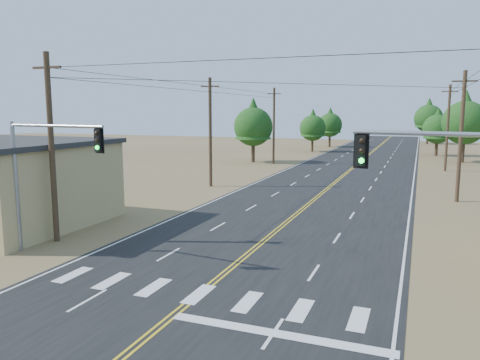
% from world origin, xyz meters
% --- Properties ---
extents(road, '(15.00, 200.00, 0.02)m').
position_xyz_m(road, '(0.00, 30.00, 0.01)').
color(road, black).
rests_on(road, ground).
extents(utility_pole_left_near, '(1.80, 0.30, 10.00)m').
position_xyz_m(utility_pole_left_near, '(-10.50, 12.00, 5.12)').
color(utility_pole_left_near, '#4C3826').
rests_on(utility_pole_left_near, ground).
extents(utility_pole_left_mid, '(1.80, 0.30, 10.00)m').
position_xyz_m(utility_pole_left_mid, '(-10.50, 32.00, 5.12)').
color(utility_pole_left_mid, '#4C3826').
rests_on(utility_pole_left_mid, ground).
extents(utility_pole_left_far, '(1.80, 0.30, 10.00)m').
position_xyz_m(utility_pole_left_far, '(-10.50, 52.00, 5.12)').
color(utility_pole_left_far, '#4C3826').
rests_on(utility_pole_left_far, ground).
extents(utility_pole_right_mid, '(1.80, 0.30, 10.00)m').
position_xyz_m(utility_pole_right_mid, '(10.50, 32.00, 5.12)').
color(utility_pole_right_mid, '#4C3826').
rests_on(utility_pole_right_mid, ground).
extents(utility_pole_right_far, '(1.80, 0.30, 10.00)m').
position_xyz_m(utility_pole_right_far, '(10.50, 52.00, 5.12)').
color(utility_pole_right_far, '#4C3826').
rests_on(utility_pole_right_far, ground).
extents(signal_mast_left, '(5.98, 0.99, 6.49)m').
position_xyz_m(signal_mast_left, '(-9.25, 9.80, 4.44)').
color(signal_mast_left, gray).
rests_on(signal_mast_left, ground).
extents(tree_left_near, '(5.30, 5.30, 8.83)m').
position_xyz_m(tree_left_near, '(-13.78, 53.12, 5.40)').
color(tree_left_near, '#3F2D1E').
rests_on(tree_left_near, ground).
extents(tree_left_mid, '(4.46, 4.46, 7.43)m').
position_xyz_m(tree_left_mid, '(-9.79, 72.56, 4.54)').
color(tree_left_mid, '#3F2D1E').
rests_on(tree_left_mid, ground).
extents(tree_left_far, '(4.67, 4.67, 7.78)m').
position_xyz_m(tree_left_far, '(-9.00, 84.58, 4.76)').
color(tree_left_far, '#3F2D1E').
rests_on(tree_left_far, ground).
extents(tree_right_near, '(5.92, 5.92, 9.87)m').
position_xyz_m(tree_right_near, '(13.12, 63.08, 6.04)').
color(tree_right_near, '#3F2D1E').
rests_on(tree_right_near, ground).
extents(tree_right_mid, '(4.55, 4.55, 7.59)m').
position_xyz_m(tree_right_mid, '(10.03, 72.20, 4.64)').
color(tree_right_mid, '#3F2D1E').
rests_on(tree_right_mid, ground).
extents(tree_right_far, '(5.90, 5.90, 9.83)m').
position_xyz_m(tree_right_far, '(9.00, 100.59, 6.01)').
color(tree_right_far, '#3F2D1E').
rests_on(tree_right_far, ground).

